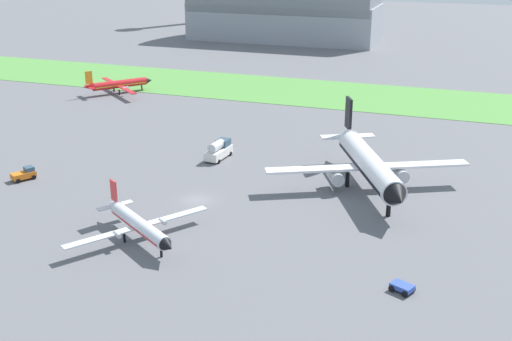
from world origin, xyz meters
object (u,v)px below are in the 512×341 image
(airplane_taxiing_turboprop, at_px, (118,84))
(baggage_cart_near_gate, at_px, (402,287))
(airplane_foreground_turboprop, at_px, (138,224))
(fuel_truck_by_runway, at_px, (219,150))
(airplane_midfield_jet, at_px, (368,164))
(pushback_tug_midfield, at_px, (24,174))

(airplane_taxiing_turboprop, distance_m, baggage_cart_near_gate, 104.31)
(airplane_foreground_turboprop, distance_m, fuel_truck_by_runway, 32.53)
(airplane_taxiing_turboprop, bearing_deg, airplane_midfield_jet, -82.83)
(airplane_midfield_jet, height_order, fuel_truck_by_runway, airplane_midfield_jet)
(fuel_truck_by_runway, bearing_deg, airplane_taxiing_turboprop, 53.02)
(airplane_taxiing_turboprop, xyz_separation_m, airplane_midfield_jet, (68.14, -41.27, 1.74))
(baggage_cart_near_gate, relative_size, pushback_tug_midfield, 0.72)
(airplane_foreground_turboprop, bearing_deg, airplane_taxiing_turboprop, 156.44)
(airplane_midfield_jet, height_order, baggage_cart_near_gate, airplane_midfield_jet)
(baggage_cart_near_gate, height_order, fuel_truck_by_runway, fuel_truck_by_runway)
(airplane_taxiing_turboprop, bearing_deg, pushback_tug_midfield, -125.16)
(airplane_taxiing_turboprop, xyz_separation_m, fuel_truck_by_runway, (41.49, -36.10, -0.67))
(airplane_taxiing_turboprop, height_order, baggage_cart_near_gate, airplane_taxiing_turboprop)
(airplane_taxiing_turboprop, bearing_deg, baggage_cart_near_gate, -93.80)
(baggage_cart_near_gate, bearing_deg, airplane_midfield_jet, -48.00)
(airplane_foreground_turboprop, xyz_separation_m, pushback_tug_midfield, (-27.63, 12.69, -1.26))
(airplane_taxiing_turboprop, distance_m, pushback_tug_midfield, 58.23)
(airplane_taxiing_turboprop, height_order, airplane_foreground_turboprop, airplane_taxiing_turboprop)
(airplane_taxiing_turboprop, bearing_deg, fuel_truck_by_runway, -92.66)
(baggage_cart_near_gate, bearing_deg, fuel_truck_by_runway, -19.12)
(airplane_foreground_turboprop, bearing_deg, fuel_truck_by_runway, 128.33)
(airplane_midfield_jet, distance_m, baggage_cart_near_gate, 30.37)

